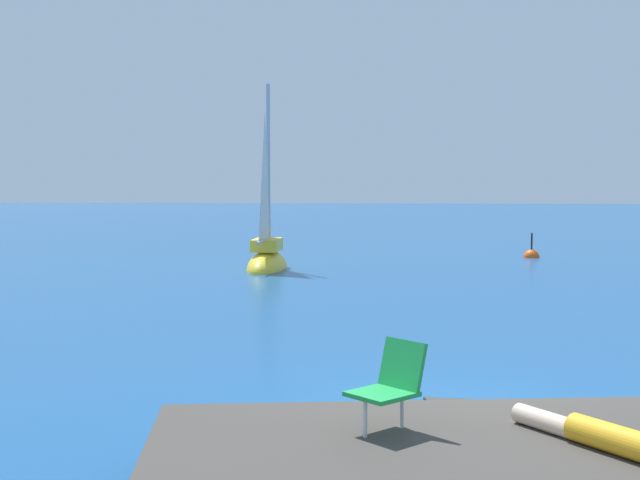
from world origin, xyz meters
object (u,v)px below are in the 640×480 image
(sailboat_near, at_px, (267,258))
(beach_chair, at_px, (391,382))
(marker_buoy, at_px, (531,257))
(person_sunbather, at_px, (603,436))

(sailboat_near, height_order, beach_chair, sailboat_near)
(beach_chair, distance_m, marker_buoy, 23.69)
(person_sunbather, bearing_deg, marker_buoy, -44.86)
(sailboat_near, distance_m, beach_chair, 19.02)
(sailboat_near, distance_m, person_sunbather, 19.84)
(sailboat_near, xyz_separation_m, marker_buoy, (8.84, 4.26, -0.33))
(person_sunbather, xyz_separation_m, marker_buoy, (3.88, 23.46, -0.68))
(sailboat_near, relative_size, person_sunbather, 4.13)
(sailboat_near, relative_size, beach_chair, 7.79)
(marker_buoy, bearing_deg, beach_chair, -103.76)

